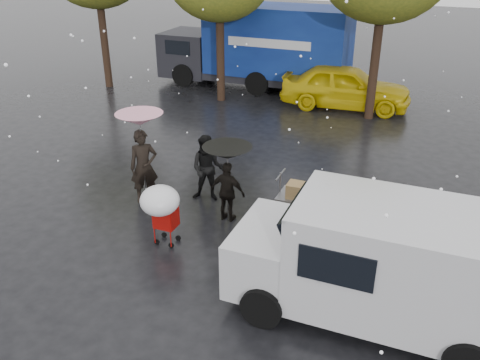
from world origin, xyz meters
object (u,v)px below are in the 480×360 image
at_px(person_black, 228,192).
at_px(white_van, 383,263).
at_px(vendor_cart, 314,193).
at_px(person_pink, 144,167).
at_px(shopping_cart, 161,203).
at_px(blue_truck, 260,47).
at_px(yellow_taxi, 346,87).

bearing_deg(person_black, white_van, 154.94).
bearing_deg(vendor_cart, white_van, -56.10).
relative_size(person_pink, vendor_cart, 1.25).
height_order(person_black, shopping_cart, person_black).
bearing_deg(white_van, blue_truck, 118.23).
relative_size(vendor_cart, shopping_cart, 1.04).
height_order(shopping_cart, blue_truck, blue_truck).
height_order(vendor_cart, blue_truck, blue_truck).
xyz_separation_m(person_black, shopping_cart, (-0.85, -1.59, 0.32)).
bearing_deg(person_pink, shopping_cart, -87.00).
height_order(vendor_cart, white_van, white_van).
xyz_separation_m(white_van, yellow_taxi, (-3.04, 11.85, -0.32)).
relative_size(person_pink, blue_truck, 0.23).
bearing_deg(yellow_taxi, blue_truck, 65.36).
bearing_deg(shopping_cart, yellow_taxi, 81.92).
bearing_deg(vendor_cart, blue_truck, 116.55).
bearing_deg(person_pink, vendor_cart, -29.48).
relative_size(person_black, white_van, 0.30).
relative_size(person_pink, person_black, 1.28).
distance_m(blue_truck, yellow_taxi, 4.47).
distance_m(vendor_cart, shopping_cart, 3.59).
height_order(vendor_cart, yellow_taxi, yellow_taxi).
height_order(white_van, blue_truck, blue_truck).
xyz_separation_m(vendor_cart, shopping_cart, (-2.71, -2.33, 0.34)).
xyz_separation_m(person_pink, vendor_cart, (4.19, 0.64, -0.22)).
height_order(person_pink, blue_truck, blue_truck).
height_order(person_black, blue_truck, blue_truck).
distance_m(person_black, yellow_taxi, 9.75).
height_order(person_black, white_van, white_van).
bearing_deg(vendor_cart, person_pink, -171.25).
bearing_deg(white_van, yellow_taxi, 104.41).
bearing_deg(person_pink, blue_truck, 57.10).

